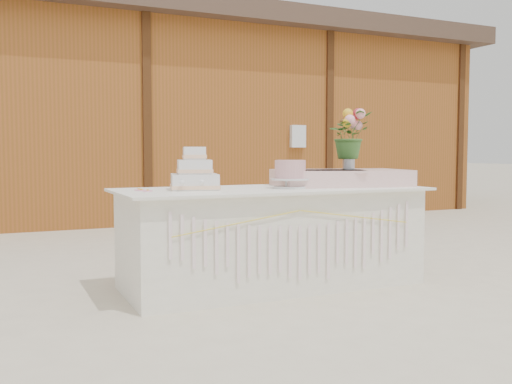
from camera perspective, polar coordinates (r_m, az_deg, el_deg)
ground at (r=4.56m, az=1.59°, el=-9.31°), size 80.00×80.00×0.00m
barn at (r=10.18m, az=-13.61°, el=7.42°), size 12.60×4.60×3.30m
cake_table at (r=4.48m, az=1.62°, el=-4.50°), size 2.40×1.00×0.77m
wedding_cake at (r=4.28m, az=-6.17°, el=1.69°), size 0.43×0.43×0.32m
pink_cake_stand at (r=4.41m, az=3.44°, el=1.95°), size 0.30×0.30×0.22m
satin_runner at (r=4.79m, az=8.43°, el=1.42°), size 1.17×0.82×0.13m
flower_vase at (r=4.85m, az=9.25°, el=3.05°), size 0.10×0.10×0.14m
bouquet at (r=4.85m, az=9.29°, el=6.20°), size 0.41×0.37×0.40m
loose_flowers at (r=4.18m, az=-11.64°, el=0.21°), size 0.19×0.34×0.02m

